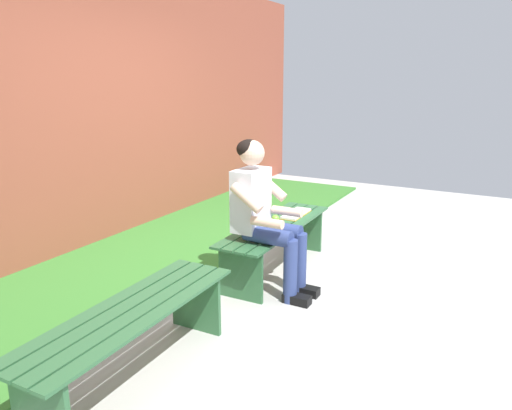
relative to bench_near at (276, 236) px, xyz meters
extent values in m
cube|color=#B2B2AD|center=(0.93, 1.00, -0.35)|extent=(10.00, 7.00, 0.04)
cube|color=#387A2D|center=(0.93, -1.38, -0.32)|extent=(9.00, 2.03, 0.03)
cube|color=#9E4C38|center=(0.50, -2.11, 1.11)|extent=(9.50, 0.24, 2.90)
cube|color=#2D6038|center=(0.00, -0.17, 0.10)|extent=(1.56, 0.13, 0.02)
cube|color=#2D6038|center=(0.00, -0.06, 0.10)|extent=(1.56, 0.13, 0.02)
cube|color=#2D6038|center=(0.00, 0.06, 0.10)|extent=(1.56, 0.13, 0.02)
cube|color=#2D6038|center=(0.00, 0.17, 0.10)|extent=(1.56, 0.13, 0.02)
cube|color=#2D6038|center=(-0.66, -0.02, -0.12)|extent=(0.04, 0.39, 0.42)
cube|color=#2D6038|center=(0.66, 0.02, -0.12)|extent=(0.04, 0.39, 0.42)
cube|color=#2D6038|center=(1.87, -0.17, 0.10)|extent=(1.53, 0.13, 0.02)
cube|color=#2D6038|center=(1.87, -0.06, 0.10)|extent=(1.53, 0.13, 0.02)
cube|color=#2D6038|center=(1.86, 0.06, 0.10)|extent=(1.53, 0.13, 0.02)
cube|color=#2D6038|center=(1.86, 0.17, 0.10)|extent=(1.53, 0.13, 0.02)
cube|color=#2D6038|center=(1.22, -0.01, -0.12)|extent=(0.04, 0.39, 0.42)
cube|color=silver|center=(0.43, -0.02, 0.43)|extent=(0.34, 0.20, 0.50)
sphere|color=beige|center=(0.43, -0.01, 0.81)|extent=(0.20, 0.20, 0.20)
ellipsoid|color=black|center=(0.43, -0.04, 0.84)|extent=(0.20, 0.19, 0.15)
cylinder|color=navy|center=(0.34, 0.18, 0.18)|extent=(0.13, 0.40, 0.13)
cylinder|color=navy|center=(0.52, 0.18, 0.18)|extent=(0.13, 0.40, 0.13)
cylinder|color=navy|center=(0.34, 0.38, -0.08)|extent=(0.11, 0.11, 0.51)
cube|color=black|center=(0.34, 0.44, -0.30)|extent=(0.10, 0.22, 0.07)
cylinder|color=navy|center=(0.52, 0.38, -0.08)|extent=(0.11, 0.11, 0.51)
cube|color=black|center=(0.52, 0.44, -0.30)|extent=(0.10, 0.22, 0.07)
cylinder|color=beige|center=(0.22, 0.06, 0.50)|extent=(0.08, 0.28, 0.23)
cylinder|color=beige|center=(0.25, 0.22, 0.32)|extent=(0.07, 0.26, 0.07)
cylinder|color=beige|center=(0.64, 0.06, 0.50)|extent=(0.08, 0.28, 0.23)
cylinder|color=beige|center=(0.60, 0.22, 0.32)|extent=(0.07, 0.26, 0.07)
sphere|color=#72B738|center=(-0.04, -0.03, 0.15)|extent=(0.07, 0.07, 0.07)
cube|color=white|center=(-0.46, 0.03, 0.12)|extent=(0.20, 0.15, 0.02)
cube|color=white|center=(-0.26, 0.03, 0.12)|extent=(0.20, 0.15, 0.02)
cube|color=#BF8C1E|center=(-0.36, 0.03, 0.11)|extent=(0.42, 0.17, 0.01)
camera|label=1|loc=(3.72, 1.83, 1.39)|focal=34.00mm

